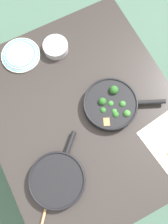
% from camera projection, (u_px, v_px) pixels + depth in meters
% --- Properties ---
extents(ground_plane, '(14.00, 14.00, 0.00)m').
position_uv_depth(ground_plane, '(84.00, 137.00, 2.06)').
color(ground_plane, '#476B56').
extents(dining_table_red, '(1.21, 1.02, 0.73)m').
position_uv_depth(dining_table_red, '(84.00, 116.00, 1.43)').
color(dining_table_red, '#2D2826').
rests_on(dining_table_red, ground_plane).
extents(skillet_broccoli, '(0.30, 0.42, 0.08)m').
position_uv_depth(skillet_broccoli, '(111.00, 104.00, 1.34)').
color(skillet_broccoli, black).
rests_on(skillet_broccoli, dining_table_red).
extents(skillet_eggs, '(0.33, 0.34, 0.04)m').
position_uv_depth(skillet_eggs, '(57.00, 180.00, 1.24)').
color(skillet_eggs, black).
rests_on(skillet_eggs, dining_table_red).
extents(wooden_spoon, '(0.28, 0.24, 0.02)m').
position_uv_depth(wooden_spoon, '(46.00, 209.00, 1.22)').
color(wooden_spoon, tan).
rests_on(wooden_spoon, dining_table_red).
extents(dinner_plate_stack, '(0.23, 0.23, 0.03)m').
position_uv_depth(dinner_plate_stack, '(21.00, 55.00, 1.44)').
color(dinner_plate_stack, white).
rests_on(dinner_plate_stack, dining_table_red).
extents(prep_bowl_steel, '(0.15, 0.15, 0.05)m').
position_uv_depth(prep_bowl_steel, '(56.00, 47.00, 1.45)').
color(prep_bowl_steel, '#B7B7BC').
rests_on(prep_bowl_steel, dining_table_red).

